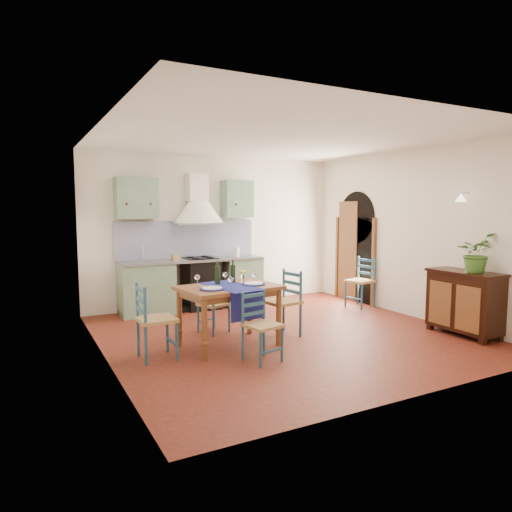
{
  "coord_description": "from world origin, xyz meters",
  "views": [
    {
      "loc": [
        -3.4,
        -5.55,
        1.83
      ],
      "look_at": [
        -0.31,
        0.3,
        1.13
      ],
      "focal_mm": 32.0,
      "sensor_mm": 36.0,
      "label": 1
    }
  ],
  "objects_px": {
    "dining_table": "(230,293)",
    "potted_plant": "(475,253)",
    "chair_near": "(261,326)",
    "sideboard": "(464,300)"
  },
  "relations": [
    {
      "from": "potted_plant",
      "to": "chair_near",
      "type": "bearing_deg",
      "value": 170.13
    },
    {
      "from": "sideboard",
      "to": "dining_table",
      "type": "bearing_deg",
      "value": 160.84
    },
    {
      "from": "dining_table",
      "to": "chair_near",
      "type": "distance_m",
      "value": 0.77
    },
    {
      "from": "chair_near",
      "to": "sideboard",
      "type": "distance_m",
      "value": 3.14
    },
    {
      "from": "dining_table",
      "to": "sideboard",
      "type": "xyz_separation_m",
      "value": [
        3.2,
        -1.11,
        -0.2
      ]
    },
    {
      "from": "chair_near",
      "to": "potted_plant",
      "type": "relative_size",
      "value": 1.51
    },
    {
      "from": "sideboard",
      "to": "chair_near",
      "type": "bearing_deg",
      "value": 172.79
    },
    {
      "from": "dining_table",
      "to": "potted_plant",
      "type": "relative_size",
      "value": 2.46
    },
    {
      "from": "chair_near",
      "to": "sideboard",
      "type": "xyz_separation_m",
      "value": [
        3.11,
        -0.39,
        0.08
      ]
    },
    {
      "from": "dining_table",
      "to": "sideboard",
      "type": "relative_size",
      "value": 1.3
    }
  ]
}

